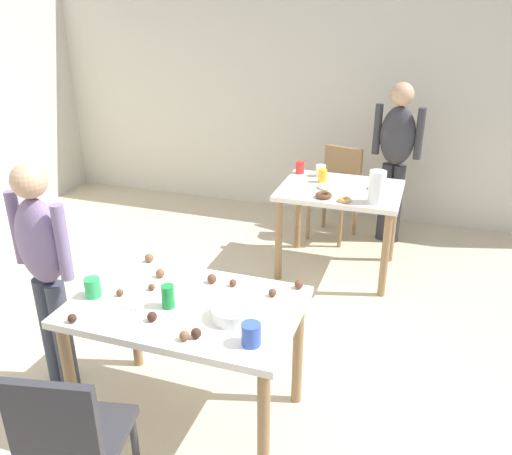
# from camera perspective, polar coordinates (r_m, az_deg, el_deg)

# --- Properties ---
(ground_plane) EXTENTS (6.40, 6.40, 0.00)m
(ground_plane) POSITION_cam_1_polar(r_m,az_deg,el_deg) (3.29, -3.68, -18.18)
(ground_plane) COLOR beige
(wall_back) EXTENTS (6.40, 0.10, 2.60)m
(wall_back) POSITION_cam_1_polar(r_m,az_deg,el_deg) (5.61, 8.68, 14.30)
(wall_back) COLOR beige
(wall_back) RESTS_ON ground_plane
(dining_table_near) EXTENTS (1.17, 0.75, 0.75)m
(dining_table_near) POSITION_cam_1_polar(r_m,az_deg,el_deg) (2.81, -7.53, -9.90)
(dining_table_near) COLOR silver
(dining_table_near) RESTS_ON ground_plane
(dining_table_far) EXTENTS (0.98, 0.76, 0.75)m
(dining_table_far) POSITION_cam_1_polar(r_m,az_deg,el_deg) (4.43, 9.02, 2.82)
(dining_table_far) COLOR silver
(dining_table_far) RESTS_ON ground_plane
(chair_near_table) EXTENTS (0.47, 0.47, 0.87)m
(chair_near_table) POSITION_cam_1_polar(r_m,az_deg,el_deg) (2.50, -19.40, -20.68)
(chair_near_table) COLOR #2D2D33
(chair_near_table) RESTS_ON ground_plane
(chair_far_table) EXTENTS (0.49, 0.49, 0.87)m
(chair_far_table) POSITION_cam_1_polar(r_m,az_deg,el_deg) (5.18, 8.74, 4.34)
(chair_far_table) COLOR olive
(chair_far_table) RESTS_ON ground_plane
(person_girl_near) EXTENTS (0.45, 0.27, 1.41)m
(person_girl_near) POSITION_cam_1_polar(r_m,az_deg,el_deg) (3.17, -21.92, -3.49)
(person_girl_near) COLOR #383D4C
(person_girl_near) RESTS_ON ground_plane
(person_adult_far) EXTENTS (0.46, 0.25, 1.51)m
(person_adult_far) POSITION_cam_1_polar(r_m,az_deg,el_deg) (5.05, 14.88, 8.10)
(person_adult_far) COLOR #28282D
(person_adult_far) RESTS_ON ground_plane
(mixing_bowl) EXTENTS (0.21, 0.21, 0.06)m
(mixing_bowl) POSITION_cam_1_polar(r_m,az_deg,el_deg) (2.60, -2.46, -9.16)
(mixing_bowl) COLOR white
(mixing_bowl) RESTS_ON dining_table_near
(soda_can) EXTENTS (0.07, 0.07, 0.12)m
(soda_can) POSITION_cam_1_polar(r_m,az_deg,el_deg) (2.71, -9.47, -7.34)
(soda_can) COLOR #198438
(soda_can) RESTS_ON dining_table_near
(fork_near) EXTENTS (0.17, 0.02, 0.01)m
(fork_near) POSITION_cam_1_polar(r_m,az_deg,el_deg) (2.77, -13.56, -8.45)
(fork_near) COLOR silver
(fork_near) RESTS_ON dining_table_near
(cup_near_0) EXTENTS (0.08, 0.08, 0.10)m
(cup_near_0) POSITION_cam_1_polar(r_m,az_deg,el_deg) (2.90, -17.20, -6.20)
(cup_near_0) COLOR green
(cup_near_0) RESTS_ON dining_table_near
(cup_near_1) EXTENTS (0.09, 0.09, 0.11)m
(cup_near_1) POSITION_cam_1_polar(r_m,az_deg,el_deg) (2.42, -0.51, -11.45)
(cup_near_1) COLOR #3351B2
(cup_near_1) RESTS_ON dining_table_near
(cake_ball_0) EXTENTS (0.05, 0.05, 0.05)m
(cake_ball_0) POSITION_cam_1_polar(r_m,az_deg,el_deg) (2.48, -7.74, -11.49)
(cake_ball_0) COLOR brown
(cake_ball_0) RESTS_ON dining_table_near
(cake_ball_1) EXTENTS (0.04, 0.04, 0.04)m
(cake_ball_1) POSITION_cam_1_polar(r_m,az_deg,el_deg) (2.88, -14.48, -6.82)
(cake_ball_1) COLOR brown
(cake_ball_1) RESTS_ON dining_table_near
(cake_ball_2) EXTENTS (0.05, 0.05, 0.05)m
(cake_ball_2) POSITION_cam_1_polar(r_m,az_deg,el_deg) (3.01, -10.30, -4.87)
(cake_ball_2) COLOR brown
(cake_ball_2) RESTS_ON dining_table_near
(cake_ball_3) EXTENTS (0.04, 0.04, 0.04)m
(cake_ball_3) POSITION_cam_1_polar(r_m,az_deg,el_deg) (2.88, -2.50, -5.98)
(cake_ball_3) COLOR brown
(cake_ball_3) RESTS_ON dining_table_near
(cake_ball_4) EXTENTS (0.05, 0.05, 0.05)m
(cake_ball_4) POSITION_cam_1_polar(r_m,az_deg,el_deg) (2.64, -11.15, -9.40)
(cake_ball_4) COLOR #3D2319
(cake_ball_4) RESTS_ON dining_table_near
(cake_ball_5) EXTENTS (0.05, 0.05, 0.05)m
(cake_ball_5) POSITION_cam_1_polar(r_m,az_deg,el_deg) (3.19, -11.46, -3.24)
(cake_ball_5) COLOR brown
(cake_ball_5) RESTS_ON dining_table_near
(cake_ball_6) EXTENTS (0.05, 0.05, 0.05)m
(cake_ball_6) POSITION_cam_1_polar(r_m,az_deg,el_deg) (2.91, -4.78, -5.51)
(cake_ball_6) COLOR brown
(cake_ball_6) RESTS_ON dining_table_near
(cake_ball_7) EXTENTS (0.04, 0.04, 0.04)m
(cake_ball_7) POSITION_cam_1_polar(r_m,az_deg,el_deg) (2.78, 1.79, -7.03)
(cake_ball_7) COLOR brown
(cake_ball_7) RESTS_ON dining_table_near
(cake_ball_8) EXTENTS (0.04, 0.04, 0.04)m
(cake_ball_8) POSITION_cam_1_polar(r_m,az_deg,el_deg) (2.73, -19.22, -9.22)
(cake_ball_8) COLOR #3D2319
(cake_ball_8) RESTS_ON dining_table_near
(cake_ball_9) EXTENTS (0.05, 0.05, 0.05)m
(cake_ball_9) POSITION_cam_1_polar(r_m,az_deg,el_deg) (2.49, -6.47, -11.25)
(cake_ball_9) COLOR #3D2319
(cake_ball_9) RESTS_ON dining_table_near
(cake_ball_10) EXTENTS (0.05, 0.05, 0.05)m
(cake_ball_10) POSITION_cam_1_polar(r_m,az_deg,el_deg) (2.86, 4.64, -6.13)
(cake_ball_10) COLOR brown
(cake_ball_10) RESTS_ON dining_table_near
(cake_ball_11) EXTENTS (0.04, 0.04, 0.04)m
(cake_ball_11) POSITION_cam_1_polar(r_m,az_deg,el_deg) (2.89, -11.20, -6.32)
(cake_ball_11) COLOR brown
(cake_ball_11) RESTS_ON dining_table_near
(pitcher_far) EXTENTS (0.13, 0.13, 0.25)m
(pitcher_far) POSITION_cam_1_polar(r_m,az_deg,el_deg) (4.08, 12.91, 4.27)
(pitcher_far) COLOR white
(pitcher_far) RESTS_ON dining_table_far
(cup_far_0) EXTENTS (0.07, 0.07, 0.11)m
(cup_far_0) POSITION_cam_1_polar(r_m,az_deg,el_deg) (4.50, 7.19, 5.57)
(cup_far_0) COLOR yellow
(cup_far_0) RESTS_ON dining_table_far
(cup_far_1) EXTENTS (0.09, 0.09, 0.10)m
(cup_far_1) POSITION_cam_1_polar(r_m,az_deg,el_deg) (4.65, 7.00, 6.11)
(cup_far_1) COLOR white
(cup_far_1) RESTS_ON dining_table_far
(cup_far_2) EXTENTS (0.08, 0.08, 0.11)m
(cup_far_2) POSITION_cam_1_polar(r_m,az_deg,el_deg) (4.71, 4.78, 6.49)
(cup_far_2) COLOR red
(cup_far_2) RESTS_ON dining_table_far
(donut_far_0) EXTENTS (0.13, 0.13, 0.04)m
(donut_far_0) POSITION_cam_1_polar(r_m,az_deg,el_deg) (4.15, 7.31, 3.46)
(donut_far_0) COLOR brown
(donut_far_0) RESTS_ON dining_table_far
(donut_far_1) EXTENTS (0.13, 0.13, 0.04)m
(donut_far_1) POSITION_cam_1_polar(r_m,az_deg,el_deg) (4.36, 7.55, 4.44)
(donut_far_1) COLOR white
(donut_far_1) RESTS_ON dining_table_far
(donut_far_2) EXTENTS (0.10, 0.10, 0.03)m
(donut_far_2) POSITION_cam_1_polar(r_m,az_deg,el_deg) (4.10, 9.53, 2.98)
(donut_far_2) COLOR gold
(donut_far_2) RESTS_ON dining_table_far
(donut_far_3) EXTENTS (0.13, 0.13, 0.04)m
(donut_far_3) POSITION_cam_1_polar(r_m,az_deg,el_deg) (4.41, 12.89, 4.29)
(donut_far_3) COLOR brown
(donut_far_3) RESTS_ON dining_table_far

